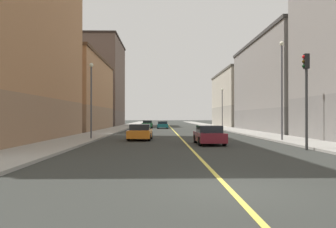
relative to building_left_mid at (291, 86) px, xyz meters
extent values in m
plane|color=#2F322E|center=(-16.15, -38.33, -6.29)|extent=(400.00, 400.00, 0.00)
cube|color=#9E9B93|center=(-7.15, 10.67, -6.21)|extent=(3.56, 168.00, 0.15)
cube|color=#9E9B93|center=(-25.16, 10.67, -6.21)|extent=(3.56, 168.00, 0.15)
cube|color=#E5D14C|center=(-16.15, 10.67, -6.28)|extent=(0.16, 154.00, 0.01)
cube|color=slate|center=(0.00, 0.00, -4.78)|extent=(10.74, 24.52, 3.02)
cube|color=gray|center=(0.00, 0.00, 1.30)|extent=(10.74, 24.52, 9.14)
cube|color=#3B3937|center=(0.00, 0.00, 6.07)|extent=(11.04, 24.82, 0.40)
cube|color=#9D9688|center=(0.00, 26.59, -4.22)|extent=(10.74, 23.87, 4.15)
cube|color=#BCB29E|center=(0.00, 26.59, 1.34)|extent=(10.74, 23.87, 6.97)
cube|color=#545047|center=(0.00, 26.59, 5.03)|extent=(11.04, 24.17, 0.40)
cube|color=#8F6B4F|center=(-32.31, 5.82, -4.55)|extent=(10.74, 23.24, 3.48)
cube|color=#A8754C|center=(-32.31, 5.82, 0.75)|extent=(10.74, 23.24, 7.10)
cube|color=#4B3422|center=(-32.31, 5.82, 4.50)|extent=(11.04, 23.54, 0.40)
cube|color=brown|center=(-32.31, 29.95, -4.67)|extent=(10.74, 18.58, 3.24)
cube|color=brown|center=(-32.31, 29.95, 4.56)|extent=(10.74, 18.58, 15.23)
cube|color=#2B221D|center=(-32.31, 29.95, 12.38)|extent=(11.04, 18.88, 0.40)
cylinder|color=#2D2D2D|center=(-9.33, -27.20, -3.86)|extent=(0.16, 0.16, 4.86)
cube|color=black|center=(-9.33, -27.20, -0.98)|extent=(0.28, 0.32, 0.90)
sphere|color=red|center=(-9.49, -27.20, -0.71)|extent=(0.20, 0.20, 0.20)
sphere|color=#352204|center=(-9.49, -27.20, -0.99)|extent=(0.20, 0.20, 0.20)
sphere|color=black|center=(-9.49, -27.20, -1.27)|extent=(0.20, 0.20, 0.20)
cylinder|color=#4C4C51|center=(-8.33, -20.09, -2.35)|extent=(0.14, 0.14, 7.58)
sphere|color=#EAEACC|center=(-8.33, -20.09, 1.59)|extent=(0.36, 0.36, 0.36)
cylinder|color=#4C4C51|center=(-23.98, -17.88, -3.07)|extent=(0.14, 0.14, 6.13)
sphere|color=#EAEACC|center=(-23.98, -17.88, 0.14)|extent=(0.36, 0.36, 0.36)
cylinder|color=#4C4C51|center=(-8.33, 7.20, -3.12)|extent=(0.14, 0.14, 6.03)
sphere|color=#EAEACC|center=(-8.33, 7.20, 0.05)|extent=(0.36, 0.36, 0.36)
cube|color=#1E6B38|center=(-20.43, 15.66, -5.72)|extent=(1.84, 4.34, 0.69)
cube|color=black|center=(-20.43, 15.69, -5.15)|extent=(1.60, 1.98, 0.45)
cylinder|color=black|center=(-21.23, 17.01, -5.97)|extent=(0.23, 0.64, 0.64)
cylinder|color=black|center=(-19.60, 16.99, -5.97)|extent=(0.23, 0.64, 0.64)
cylinder|color=black|center=(-21.26, 14.34, -5.97)|extent=(0.23, 0.64, 0.64)
cylinder|color=black|center=(-19.63, 14.32, -5.97)|extent=(0.23, 0.64, 0.64)
cube|color=#196670|center=(-17.75, 12.01, -5.78)|extent=(1.93, 4.36, 0.58)
cube|color=black|center=(-17.75, 12.02, -5.27)|extent=(1.63, 1.94, 0.43)
cylinder|color=black|center=(-18.61, 13.32, -5.97)|extent=(0.24, 0.65, 0.64)
cylinder|color=black|center=(-16.99, 13.38, -5.97)|extent=(0.24, 0.65, 0.64)
cylinder|color=black|center=(-18.51, 10.65, -5.97)|extent=(0.24, 0.65, 0.64)
cylinder|color=black|center=(-16.89, 10.71, -5.97)|extent=(0.24, 0.65, 0.64)
cube|color=maroon|center=(-14.54, -22.70, -5.74)|extent=(1.90, 4.47, 0.66)
cube|color=black|center=(-14.54, -22.72, -5.17)|extent=(1.65, 2.33, 0.49)
cylinder|color=black|center=(-15.40, -21.34, -5.97)|extent=(0.23, 0.64, 0.64)
cylinder|color=black|center=(-13.73, -21.31, -5.97)|extent=(0.23, 0.64, 0.64)
cylinder|color=black|center=(-15.35, -24.09, -5.97)|extent=(0.23, 0.64, 0.64)
cylinder|color=black|center=(-13.68, -24.06, -5.97)|extent=(0.23, 0.64, 0.64)
cube|color=orange|center=(-19.80, -17.76, -5.75)|extent=(2.00, 4.30, 0.64)
cube|color=black|center=(-19.80, -17.78, -5.18)|extent=(1.71, 2.07, 0.50)
cylinder|color=black|center=(-20.64, -16.42, -5.97)|extent=(0.24, 0.65, 0.64)
cylinder|color=black|center=(-18.91, -16.46, -5.97)|extent=(0.24, 0.65, 0.64)
cylinder|color=black|center=(-20.70, -19.06, -5.97)|extent=(0.24, 0.65, 0.64)
cylinder|color=black|center=(-18.97, -19.10, -5.97)|extent=(0.24, 0.65, 0.64)
camera|label=1|loc=(-18.03, -47.94, -4.30)|focal=37.52mm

